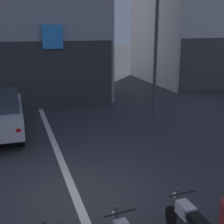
# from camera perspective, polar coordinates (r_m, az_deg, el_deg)

# --- Properties ---
(ground_plane) EXTENTS (120.00, 120.00, 0.00)m
(ground_plane) POSITION_cam_1_polar(r_m,az_deg,el_deg) (7.41, -6.84, -15.63)
(ground_plane) COLOR #333338
(lane_centre_line) EXTENTS (0.20, 18.00, 0.01)m
(lane_centre_line) POSITION_cam_1_polar(r_m,az_deg,el_deg) (12.87, -12.33, -1.99)
(lane_centre_line) COLOR silver
(lane_centre_line) RESTS_ON ground
(street_lamp) EXTENTS (0.36, 0.36, 6.96)m
(street_lamp) POSITION_cam_1_polar(r_m,az_deg,el_deg) (12.49, 8.47, 17.33)
(street_lamp) COLOR #47474C
(street_lamp) RESTS_ON ground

